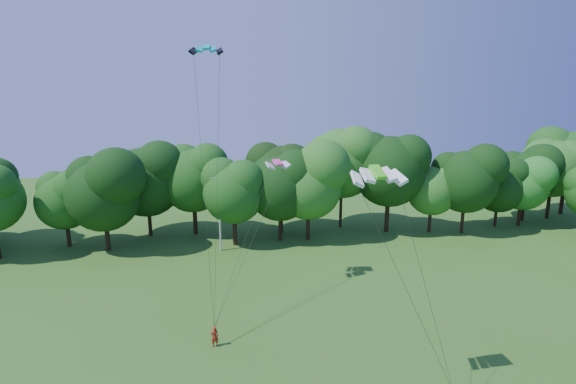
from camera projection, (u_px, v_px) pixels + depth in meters
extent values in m
cylinder|color=#A8A9A1|center=(220.00, 214.00, 49.49)|extent=(0.21, 0.21, 8.52)
cube|color=#A8A9A1|center=(218.00, 178.00, 48.57)|extent=(1.70, 0.34, 0.08)
imported|color=#A42615|center=(215.00, 336.00, 31.64)|extent=(0.64, 0.52, 1.53)
cube|color=#05ADAC|center=(206.00, 47.00, 35.26)|extent=(2.68, 1.45, 0.55)
cube|color=#4CD620|center=(378.00, 172.00, 23.57)|extent=(2.89, 1.40, 0.61)
cube|color=#FA459C|center=(277.00, 162.00, 38.57)|extent=(2.27, 1.54, 0.47)
cylinder|color=#331D13|center=(281.00, 215.00, 56.27)|extent=(0.41, 0.41, 4.58)
ellipsoid|color=black|center=(281.00, 167.00, 54.89)|extent=(9.17, 9.17, 10.00)
cylinder|color=#3A2A17|center=(519.00, 212.00, 59.17)|extent=(0.39, 0.39, 3.59)
ellipsoid|color=#22661F|center=(524.00, 177.00, 58.09)|extent=(7.17, 7.17, 7.83)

